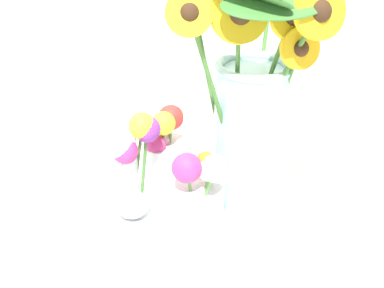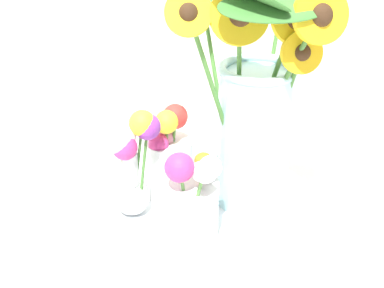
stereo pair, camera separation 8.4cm
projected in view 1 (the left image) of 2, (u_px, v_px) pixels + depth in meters
name	position (u px, v px, depth m)	size (l,w,h in m)	color
ground_plane	(200.00, 254.00, 0.84)	(6.00, 6.00, 0.00)	silver
serving_tray	(192.00, 216.00, 0.91)	(0.46, 0.46, 0.02)	silver
mason_jar_sunflowers	(250.00, 110.00, 0.86)	(0.27, 0.29, 0.41)	#9ED1D6
vase_small_center	(196.00, 202.00, 0.80)	(0.09, 0.11, 0.16)	white
vase_bulb_right	(132.00, 163.00, 0.84)	(0.08, 0.06, 0.19)	white
vase_small_back	(165.00, 159.00, 0.91)	(0.08, 0.08, 0.17)	white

